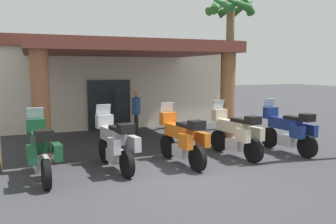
{
  "coord_description": "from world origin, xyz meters",
  "views": [
    {
      "loc": [
        -3.44,
        -7.26,
        2.56
      ],
      "look_at": [
        0.86,
        2.99,
        1.2
      ],
      "focal_mm": 37.77,
      "sensor_mm": 36.0,
      "label": 1
    }
  ],
  "objects_px": {
    "motorcycle_silver": "(115,143)",
    "motorcycle_blue": "(288,130)",
    "pedestrian": "(136,110)",
    "palm_tree_near_portico": "(230,26)",
    "motel_building": "(98,80)",
    "motorcycle_cream": "(236,133)",
    "motorcycle_orange": "(182,139)",
    "motorcycle_green": "(41,150)"
  },
  "relations": [
    {
      "from": "pedestrian",
      "to": "motorcycle_cream",
      "type": "bearing_deg",
      "value": -49.63
    },
    {
      "from": "motorcycle_orange",
      "to": "palm_tree_near_portico",
      "type": "distance_m",
      "value": 7.03
    },
    {
      "from": "motel_building",
      "to": "motorcycle_orange",
      "type": "distance_m",
      "value": 8.8
    },
    {
      "from": "motorcycle_cream",
      "to": "motorcycle_blue",
      "type": "height_order",
      "value": "same"
    },
    {
      "from": "palm_tree_near_portico",
      "to": "motel_building",
      "type": "bearing_deg",
      "value": 136.7
    },
    {
      "from": "motel_building",
      "to": "palm_tree_near_portico",
      "type": "bearing_deg",
      "value": -41.98
    },
    {
      "from": "motorcycle_cream",
      "to": "motorcycle_orange",
      "type": "bearing_deg",
      "value": 87.54
    },
    {
      "from": "motorcycle_silver",
      "to": "motorcycle_orange",
      "type": "height_order",
      "value": "same"
    },
    {
      "from": "palm_tree_near_portico",
      "to": "motorcycle_blue",
      "type": "bearing_deg",
      "value": -97.84
    },
    {
      "from": "motorcycle_blue",
      "to": "motorcycle_silver",
      "type": "bearing_deg",
      "value": 83.37
    },
    {
      "from": "motel_building",
      "to": "motorcycle_cream",
      "type": "height_order",
      "value": "motel_building"
    },
    {
      "from": "motel_building",
      "to": "motorcycle_cream",
      "type": "relative_size",
      "value": 5.81
    },
    {
      "from": "motorcycle_silver",
      "to": "motel_building",
      "type": "bearing_deg",
      "value": -15.71
    },
    {
      "from": "pedestrian",
      "to": "motorcycle_blue",
      "type": "bearing_deg",
      "value": -32.94
    },
    {
      "from": "motorcycle_silver",
      "to": "motorcycle_blue",
      "type": "relative_size",
      "value": 1.0
    },
    {
      "from": "motorcycle_silver",
      "to": "motorcycle_orange",
      "type": "distance_m",
      "value": 1.79
    },
    {
      "from": "palm_tree_near_portico",
      "to": "motorcycle_green",
      "type": "bearing_deg",
      "value": -150.98
    },
    {
      "from": "motorcycle_cream",
      "to": "motorcycle_silver",
      "type": "bearing_deg",
      "value": 82.52
    },
    {
      "from": "motorcycle_silver",
      "to": "palm_tree_near_portico",
      "type": "height_order",
      "value": "palm_tree_near_portico"
    },
    {
      "from": "motel_building",
      "to": "motorcycle_silver",
      "type": "distance_m",
      "value": 8.71
    },
    {
      "from": "motorcycle_silver",
      "to": "motorcycle_orange",
      "type": "relative_size",
      "value": 1.0
    },
    {
      "from": "motorcycle_green",
      "to": "motorcycle_orange",
      "type": "distance_m",
      "value": 3.57
    },
    {
      "from": "motorcycle_cream",
      "to": "pedestrian",
      "type": "relative_size",
      "value": 1.25
    },
    {
      "from": "motel_building",
      "to": "motorcycle_blue",
      "type": "relative_size",
      "value": 5.8
    },
    {
      "from": "motorcycle_cream",
      "to": "palm_tree_near_portico",
      "type": "height_order",
      "value": "palm_tree_near_portico"
    },
    {
      "from": "motel_building",
      "to": "motorcycle_cream",
      "type": "xyz_separation_m",
      "value": [
        2.24,
        -8.56,
        -1.32
      ]
    },
    {
      "from": "motorcycle_orange",
      "to": "motorcycle_cream",
      "type": "distance_m",
      "value": 1.79
    },
    {
      "from": "motorcycle_blue",
      "to": "palm_tree_near_portico",
      "type": "xyz_separation_m",
      "value": [
        0.6,
        4.36,
        3.63
      ]
    },
    {
      "from": "motorcycle_silver",
      "to": "motorcycle_blue",
      "type": "height_order",
      "value": "same"
    },
    {
      "from": "motorcycle_orange",
      "to": "palm_tree_near_portico",
      "type": "height_order",
      "value": "palm_tree_near_portico"
    },
    {
      "from": "motorcycle_green",
      "to": "motorcycle_orange",
      "type": "relative_size",
      "value": 1.0
    },
    {
      "from": "motel_building",
      "to": "pedestrian",
      "type": "distance_m",
      "value": 4.73
    },
    {
      "from": "motorcycle_silver",
      "to": "pedestrian",
      "type": "distance_m",
      "value": 4.31
    },
    {
      "from": "motel_building",
      "to": "motorcycle_silver",
      "type": "xyz_separation_m",
      "value": [
        -1.34,
        -8.51,
        -1.32
      ]
    },
    {
      "from": "motorcycle_green",
      "to": "motorcycle_silver",
      "type": "height_order",
      "value": "same"
    },
    {
      "from": "pedestrian",
      "to": "palm_tree_near_portico",
      "type": "relative_size",
      "value": 0.31
    },
    {
      "from": "motorcycle_silver",
      "to": "motorcycle_cream",
      "type": "distance_m",
      "value": 3.57
    },
    {
      "from": "motel_building",
      "to": "motorcycle_cream",
      "type": "distance_m",
      "value": 8.94
    },
    {
      "from": "motel_building",
      "to": "pedestrian",
      "type": "relative_size",
      "value": 7.28
    },
    {
      "from": "motorcycle_green",
      "to": "pedestrian",
      "type": "relative_size",
      "value": 1.26
    },
    {
      "from": "motel_building",
      "to": "motorcycle_green",
      "type": "bearing_deg",
      "value": -108.52
    },
    {
      "from": "motorcycle_green",
      "to": "motorcycle_blue",
      "type": "relative_size",
      "value": 1.0
    }
  ]
}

